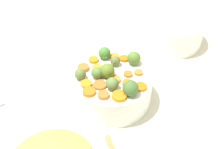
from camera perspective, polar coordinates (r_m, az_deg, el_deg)
tabletop at (r=0.91m, az=1.21°, el=-5.29°), size 2.40×2.40×0.02m
serving_bowl_carrots at (r=0.87m, az=0.00°, el=-2.74°), size 0.23×0.23×0.09m
carrot_slice_0 at (r=0.85m, az=5.17°, el=0.39°), size 0.03×0.03×0.01m
carrot_slice_1 at (r=0.78m, az=1.42°, el=-4.21°), size 0.06×0.06×0.01m
carrot_slice_2 at (r=0.90m, az=2.39°, el=3.12°), size 0.04×0.04×0.01m
carrot_slice_3 at (r=0.81m, az=-5.04°, el=-1.82°), size 0.04×0.04×0.01m
carrot_slice_4 at (r=0.87m, az=-5.59°, el=1.33°), size 0.05×0.05×0.01m
carrot_slice_5 at (r=0.87m, az=-2.91°, el=1.32°), size 0.04×0.04×0.01m
carrot_slice_6 at (r=0.90m, az=-3.63°, el=2.86°), size 0.04×0.04×0.01m
carrot_slice_7 at (r=0.79m, az=-4.49°, el=-3.38°), size 0.04×0.04×0.01m
carrot_slice_8 at (r=0.81m, az=-2.39°, el=-2.05°), size 0.05×0.05×0.01m
carrot_slice_9 at (r=0.91m, az=0.48°, el=3.53°), size 0.04×0.04×0.01m
carrot_slice_10 at (r=0.81m, az=3.02°, el=-1.71°), size 0.03×0.03×0.01m
carrot_slice_11 at (r=0.81m, az=5.60°, el=-2.38°), size 0.04×0.04×0.01m
carrot_slice_12 at (r=0.78m, az=-1.69°, el=-4.01°), size 0.04×0.04×0.01m
carrot_slice_13 at (r=0.82m, az=0.58°, el=-0.99°), size 0.03×0.03×0.01m
carrot_slice_14 at (r=0.84m, az=3.12°, el=0.09°), size 0.04×0.04×0.01m
brussels_sprout_0 at (r=0.77m, az=3.63°, el=-2.67°), size 0.04×0.04×0.04m
brussels_sprout_1 at (r=0.83m, az=-6.18°, el=0.08°), size 0.03×0.03×0.03m
brussels_sprout_2 at (r=0.83m, az=-2.95°, el=0.34°), size 0.03×0.03×0.03m
brussels_sprout_3 at (r=0.87m, az=0.65°, el=2.64°), size 0.03×0.03×0.03m
brussels_sprout_4 at (r=0.88m, az=4.28°, el=3.20°), size 0.04×0.04×0.04m
brussels_sprout_5 at (r=0.90m, az=-1.49°, el=4.20°), size 0.04×0.04×0.04m
brussels_sprout_6 at (r=0.79m, az=0.06°, el=-1.78°), size 0.04×0.04×0.04m
brussels_sprout_7 at (r=0.83m, az=-0.85°, el=0.94°), size 0.04×0.04×0.04m
casserole_dish at (r=1.14m, az=11.68°, el=8.18°), size 0.22×0.22×0.09m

